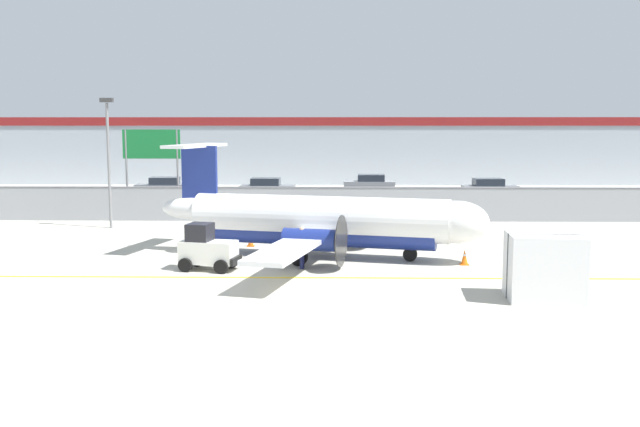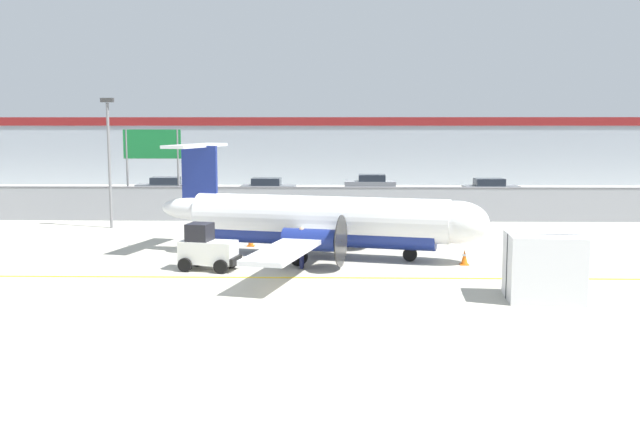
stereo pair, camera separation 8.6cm
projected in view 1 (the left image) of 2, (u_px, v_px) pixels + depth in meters
The scene contains 16 objects.
ground_plane at pixel (285, 278), 27.18m from camera, with size 140.00×140.00×0.01m.
perimeter_fence at pixel (303, 203), 42.91m from camera, with size 98.00×0.10×2.10m.
parking_lot_strip at pixel (310, 200), 54.45m from camera, with size 98.00×17.00×0.12m.
background_building at pixel (316, 150), 72.40m from camera, with size 91.00×8.10×6.50m.
commuter_airplane at pixel (325, 221), 31.23m from camera, with size 14.79×15.91×4.92m.
baggage_tug at pixel (207, 249), 28.54m from camera, with size 2.51×1.78×1.88m.
ground_crew_worker at pixel (302, 245), 28.83m from camera, with size 0.37×0.55×1.70m.
cargo_container at pixel (544, 267), 23.70m from camera, with size 2.55×2.18×2.20m.
traffic_cone_near_left at pixel (465, 257), 29.64m from camera, with size 0.36×0.36×0.64m.
traffic_cone_near_right at pixel (251, 240), 34.14m from camera, with size 0.36×0.36×0.64m.
parked_car_0 at pixel (163, 187), 55.98m from camera, with size 4.26×2.13×1.58m.
parked_car_1 at pixel (267, 188), 55.17m from camera, with size 4.26×2.12×1.58m.
parked_car_2 at pixel (370, 184), 59.03m from camera, with size 4.27×2.15×1.58m.
parked_car_3 at pixel (490, 189), 54.80m from camera, with size 4.24×2.09×1.58m.
apron_light_pole at pixel (108, 152), 39.77m from camera, with size 0.70×0.30×7.27m.
highway_sign at pixel (152, 152), 44.28m from camera, with size 3.60×0.14×5.50m.
Camera 1 is at (1.86, -24.63, 5.81)m, focal length 40.00 mm.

